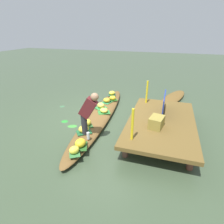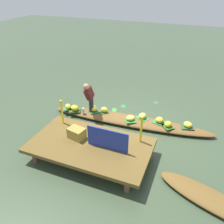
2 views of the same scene
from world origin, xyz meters
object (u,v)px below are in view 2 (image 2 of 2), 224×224
moored_boat (210,199)px  market_banner (107,139)px  banana_bunch_4 (68,106)px  banana_bunch_6 (94,108)px  banana_bunch_3 (104,110)px  produce_crate (77,133)px  banana_bunch_2 (188,124)px  vendor_person (89,96)px  banana_bunch_8 (159,120)px  banana_bunch_1 (130,118)px  vendor_boat (129,121)px  banana_bunch_7 (143,116)px  banana_bunch_0 (168,124)px  banana_bunch_5 (75,108)px  water_bottle (83,110)px

moored_boat → market_banner: bearing=11.0°
banana_bunch_4 → banana_bunch_6: banana_bunch_6 is taller
banana_bunch_3 → produce_crate: bearing=91.1°
banana_bunch_2 → vendor_person: 3.29m
banana_bunch_4 → banana_bunch_8: (-3.20, -0.33, -0.00)m
banana_bunch_1 → banana_bunch_3: banana_bunch_3 is taller
vendor_boat → banana_bunch_7: size_ratio=20.44×
banana_bunch_0 → banana_bunch_5: bearing=3.6°
vendor_person → water_bottle: size_ratio=6.16×
banana_bunch_0 → vendor_person: 2.71m
moored_boat → produce_crate: produce_crate is taller
banana_bunch_0 → banana_bunch_2: (-0.58, -0.21, -0.00)m
market_banner → produce_crate: 0.98m
vendor_boat → market_banner: bearing=88.1°
banana_bunch_4 → banana_bunch_2: bearing=-174.4°
banana_bunch_0 → banana_bunch_6: 2.59m
vendor_boat → banana_bunch_7: 0.47m
vendor_boat → banana_bunch_8: 1.00m
banana_bunch_1 → banana_bunch_2: size_ratio=1.06×
banana_bunch_1 → vendor_boat: bearing=-60.8°
banana_bunch_2 → banana_bunch_8: 0.88m
banana_bunch_6 → banana_bunch_7: bearing=-174.8°
banana_bunch_3 → banana_bunch_8: bearing=-177.7°
banana_bunch_1 → banana_bunch_7: bearing=-144.8°
banana_bunch_0 → produce_crate: size_ratio=0.57×
moored_boat → vendor_person: (3.99, -2.14, 0.80)m
moored_boat → banana_bunch_8: bearing=-37.7°
banana_bunch_5 → banana_bunch_6: same height
vendor_person → produce_crate: vendor_person is taller
vendor_boat → banana_bunch_4: (2.23, 0.23, 0.20)m
banana_bunch_2 → produce_crate: size_ratio=0.61×
banana_bunch_3 → vendor_person: 0.76m
moored_boat → banana_bunch_5: bearing=-6.4°
banana_bunch_7 → water_bottle: 2.03m
moored_boat → market_banner: 2.67m
water_bottle → produce_crate: size_ratio=0.44×
produce_crate → banana_bunch_4: bearing=-51.7°
vendor_boat → market_banner: size_ratio=4.98×
banana_bunch_6 → moored_boat: bearing=149.5°
vendor_boat → banana_bunch_8: size_ratio=20.42×
banana_bunch_1 → banana_bunch_5: bearing=3.7°
banana_bunch_4 → vendor_person: size_ratio=0.20×
banana_bunch_2 → market_banner: market_banner is taller
banana_bunch_1 → banana_bunch_6: bearing=-3.4°
banana_bunch_2 → vendor_person: size_ratio=0.23×
banana_bunch_4 → banana_bunch_5: (-0.28, 0.01, 0.01)m
banana_bunch_1 → produce_crate: bearing=61.7°
banana_bunch_0 → vendor_person: bearing=3.7°
moored_boat → banana_bunch_7: bearing=-29.7°
banana_bunch_3 → banana_bunch_7: size_ratio=0.92×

